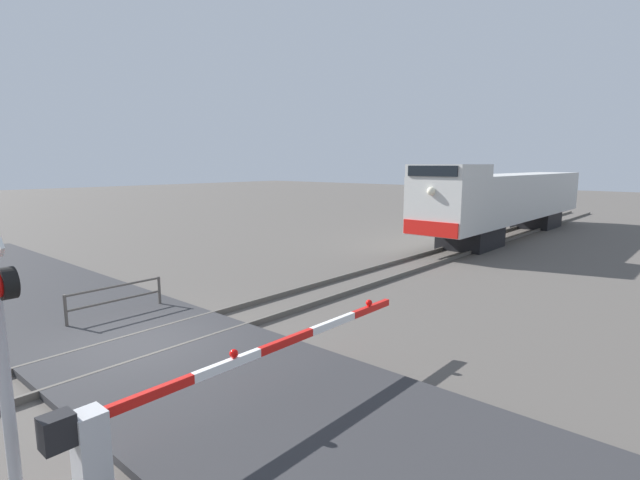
% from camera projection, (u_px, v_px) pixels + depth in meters
% --- Properties ---
extents(ground_plane, '(160.00, 160.00, 0.00)m').
position_uv_depth(ground_plane, '(144.00, 349.00, 10.71)').
color(ground_plane, '#514C47').
extents(rail_track_left, '(0.08, 80.00, 0.15)m').
position_uv_depth(rail_track_left, '(129.00, 338.00, 11.16)').
color(rail_track_left, '#59544C').
rests_on(rail_track_left, ground_plane).
extents(rail_track_right, '(0.08, 80.00, 0.15)m').
position_uv_depth(rail_track_right, '(161.00, 354.00, 10.23)').
color(rail_track_right, '#59544C').
rests_on(rail_track_right, ground_plane).
extents(road_surface, '(36.00, 4.83, 0.15)m').
position_uv_depth(road_surface, '(144.00, 346.00, 10.69)').
color(road_surface, '#2D2D30').
rests_on(road_surface, ground_plane).
extents(locomotive, '(2.72, 19.19, 4.15)m').
position_uv_depth(locomotive, '(508.00, 199.00, 27.09)').
color(locomotive, black).
rests_on(locomotive, ground_plane).
extents(crossing_gate, '(0.36, 7.07, 1.31)m').
position_uv_depth(crossing_gate, '(168.00, 406.00, 6.52)').
color(crossing_gate, silver).
rests_on(crossing_gate, ground_plane).
extents(guard_railing, '(0.08, 2.64, 0.95)m').
position_uv_depth(guard_railing, '(116.00, 297.00, 12.67)').
color(guard_railing, '#4C4742').
rests_on(guard_railing, ground_plane).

